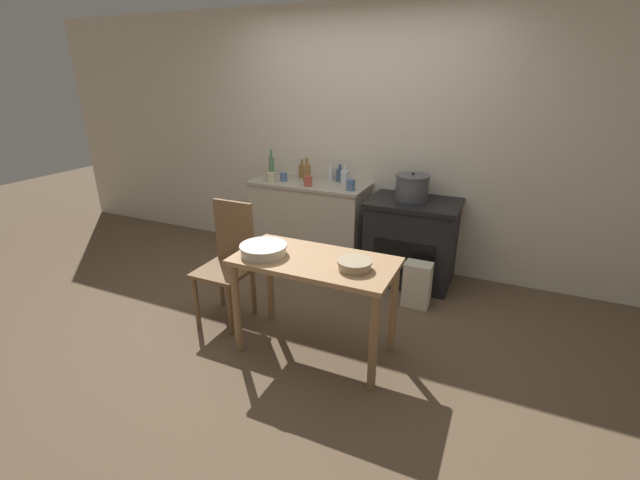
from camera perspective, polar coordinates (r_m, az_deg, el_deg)
The scene contains 20 objects.
ground_plane at distance 3.54m, azimuth -3.79°, elevation -11.57°, with size 14.00×14.00×0.00m, color brown.
wall_back at distance 4.47m, azimuth 5.61°, elevation 13.00°, with size 8.00×0.07×2.55m.
counter_cabinet at distance 4.58m, azimuth -1.36°, elevation 2.45°, with size 1.22×0.55×0.87m.
stove at distance 4.22m, azimuth 12.06°, elevation -0.12°, with size 0.84×0.62×0.81m.
work_table at distance 2.98m, azimuth -0.70°, elevation -4.71°, with size 1.12×0.56×0.74m.
chair at distance 3.55m, azimuth -12.11°, elevation -2.56°, with size 0.40×0.40×0.98m.
flour_sack at distance 3.84m, azimuth 12.81°, elevation -5.81°, with size 0.23×0.16×0.40m, color beige.
stock_pot at distance 4.10m, azimuth 12.17°, elevation 6.90°, with size 0.32×0.32×0.26m.
mixing_bowl_large at distance 3.01m, azimuth -7.55°, elevation -1.19°, with size 0.33×0.33×0.07m.
mixing_bowl_small at distance 2.78m, azimuth 4.64°, elevation -3.19°, with size 0.23×0.23×0.06m.
bottle_far_left at distance 4.73m, azimuth -6.47°, elevation 9.78°, with size 0.06×0.06×0.29m.
bottle_left at distance 4.47m, azimuth -1.77°, elevation 9.01°, with size 0.08×0.08×0.24m.
bottle_mid_left at distance 4.52m, azimuth 1.43°, elevation 8.87°, with size 0.06×0.06×0.19m.
bottle_center_left at distance 4.48m, azimuth 2.66°, elevation 8.69°, with size 0.08×0.08×0.18m.
bottle_center at distance 4.64m, azimuth -2.42°, elevation 9.24°, with size 0.07×0.07×0.20m.
bottle_center_right at distance 4.33m, azimuth 3.32°, elevation 8.33°, with size 0.08×0.08×0.20m.
cup_mid_right at distance 4.51m, azimuth -4.87°, elevation 8.40°, with size 0.07×0.07×0.09m, color #4C6B99.
cup_right at distance 4.14m, azimuth 4.11°, elevation 7.33°, with size 0.08×0.08×0.10m, color #4C6B99.
cup_far_right at distance 4.28m, azimuth -1.59°, elevation 7.85°, with size 0.08×0.08×0.10m, color #B74C42.
cup_end_right at distance 4.50m, azimuth -6.56°, elevation 8.33°, with size 0.09×0.09×0.09m, color beige.
Camera 1 is at (1.43, -2.60, 1.93)m, focal length 24.00 mm.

